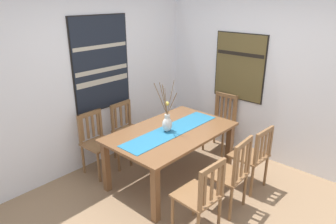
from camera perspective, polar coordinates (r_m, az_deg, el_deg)
ground_plane at (r=3.95m, az=3.96°, el=-17.63°), size 6.40×6.40×0.03m
wall_back at (r=4.61m, az=-14.15°, el=6.52°), size 6.40×0.12×2.70m
wall_side at (r=4.84m, az=18.30°, el=6.77°), size 0.12×6.40×2.70m
dining_table at (r=4.15m, az=0.64°, el=-4.76°), size 1.72×1.06×0.75m
table_runner at (r=4.11m, az=0.65°, el=-3.47°), size 1.58×0.36×0.01m
centerpiece_vase at (r=4.03m, az=-0.18°, el=-1.90°), size 0.18×0.31×0.71m
chair_0 at (r=5.14m, az=9.91°, el=-1.65°), size 0.44×0.44×0.94m
chair_1 at (r=3.33m, az=6.11°, el=-15.33°), size 0.44×0.44×0.92m
chair_2 at (r=4.19m, az=15.50°, el=-7.86°), size 0.44×0.44×0.89m
chair_3 at (r=4.85m, az=-7.54°, el=-3.23°), size 0.44×0.44×0.90m
chair_4 at (r=4.52m, az=-13.10°, el=-5.37°), size 0.43×0.43×0.90m
chair_5 at (r=3.73m, az=11.55°, el=-11.15°), size 0.44×0.44×0.96m
painting_on_back_wall at (r=4.60m, az=-12.37°, el=8.80°), size 0.97×0.05×1.37m
painting_on_side_wall at (r=4.97m, az=13.22°, el=8.20°), size 0.05×0.86×1.05m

